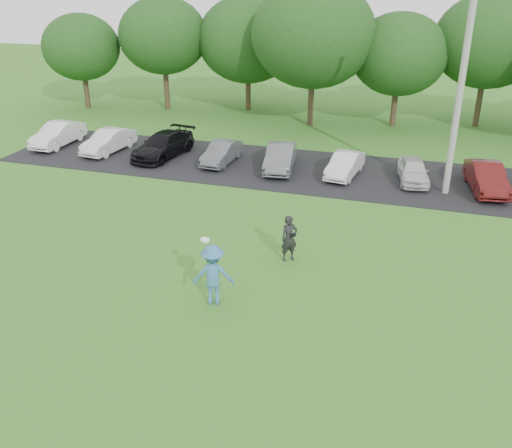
{
  "coord_description": "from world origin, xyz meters",
  "views": [
    {
      "loc": [
        5.16,
        -13.24,
        9.34
      ],
      "look_at": [
        0.0,
        3.5,
        1.3
      ],
      "focal_mm": 40.0,
      "sensor_mm": 36.0,
      "label": 1
    }
  ],
  "objects": [
    {
      "name": "parking_lot",
      "position": [
        0.0,
        13.0,
        0.01
      ],
      "size": [
        32.0,
        6.5,
        0.03
      ],
      "primitive_type": "cube",
      "color": "black",
      "rests_on": "ground"
    },
    {
      "name": "tree_row",
      "position": [
        1.51,
        22.76,
        4.91
      ],
      "size": [
        42.39,
        9.85,
        8.64
      ],
      "color": "#38281C",
      "rests_on": "ground"
    },
    {
      "name": "parked_cars",
      "position": [
        -0.36,
        12.82,
        0.61
      ],
      "size": [
        30.58,
        4.58,
        1.25
      ],
      "color": "silver",
      "rests_on": "parking_lot"
    },
    {
      "name": "utility_pole",
      "position": [
        6.26,
        11.84,
        5.03
      ],
      "size": [
        0.28,
        0.28,
        10.06
      ],
      "primitive_type": "cylinder",
      "color": "#989893",
      "rests_on": "ground"
    },
    {
      "name": "frisbee_player",
      "position": [
        -0.37,
        0.4,
        0.96
      ],
      "size": [
        1.39,
        1.03,
        2.12
      ],
      "color": "teal",
      "rests_on": "ground"
    },
    {
      "name": "ground",
      "position": [
        0.0,
        0.0,
        0.0
      ],
      "size": [
        100.0,
        100.0,
        0.0
      ],
      "primitive_type": "plane",
      "color": "#397020",
      "rests_on": "ground"
    },
    {
      "name": "camera_bystander",
      "position": [
        1.12,
        3.71,
        0.82
      ],
      "size": [
        0.71,
        0.68,
        1.63
      ],
      "color": "black",
      "rests_on": "ground"
    }
  ]
}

